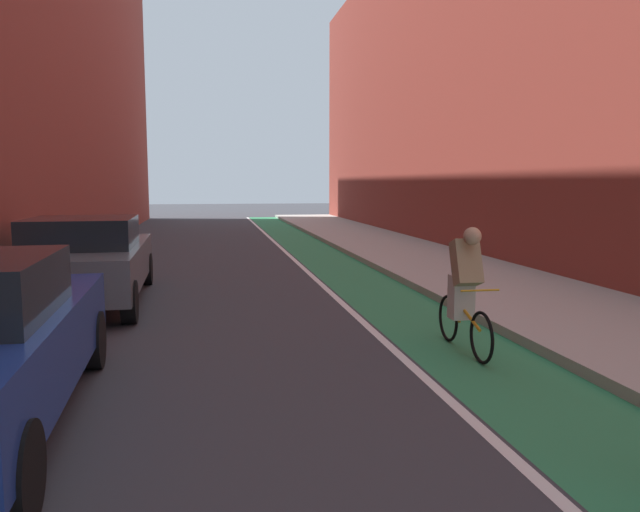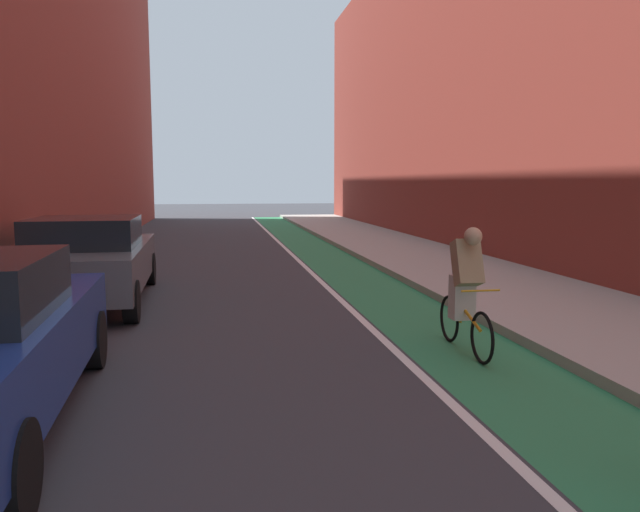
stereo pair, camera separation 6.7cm
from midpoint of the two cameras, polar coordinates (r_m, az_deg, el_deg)
name	(u,v)px [view 2 (the right image)]	position (r m, az deg, el deg)	size (l,w,h in m)	color
ground_plane	(231,278)	(13.93, -8.10, -2.02)	(97.01, 97.01, 0.00)	#38383D
bike_lane_paint	(336,264)	(16.21, 1.64, -0.71)	(1.60, 44.10, 0.00)	#2D8451
lane_divider_stripe	(303,264)	(16.06, -1.51, -0.77)	(0.12, 44.10, 0.00)	white
sidewalk_right	(427,259)	(16.87, 10.02, -0.28)	(3.41, 44.10, 0.14)	#A8A59E
building_facade_right	(501,57)	(20.07, 16.57, 17.30)	(2.40, 40.10, 11.73)	brown
parked_sedan_gray	(88,259)	(11.54, -20.56, -0.27)	(2.13, 4.80, 1.53)	#595B60
cyclist_trailing	(465,286)	(7.92, 13.55, -2.70)	(0.48, 1.68, 1.59)	black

